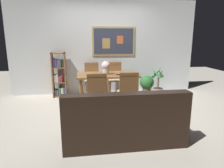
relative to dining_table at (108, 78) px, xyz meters
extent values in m
plane|color=beige|center=(0.05, -0.49, -0.63)|extent=(12.00, 12.00, 0.00)
cube|color=silver|center=(0.05, 1.10, 0.67)|extent=(5.20, 0.10, 2.60)
cube|color=tan|center=(0.30, 1.03, 0.84)|extent=(1.20, 0.02, 0.79)
cube|color=#33384C|center=(0.30, 1.02, 0.84)|extent=(1.10, 0.01, 0.69)
cube|color=tan|center=(0.09, 1.01, 0.78)|extent=(0.22, 0.00, 0.28)
cube|color=#D86633|center=(0.48, 1.01, 0.88)|extent=(0.18, 0.00, 0.22)
cube|color=brown|center=(0.00, 0.00, 0.08)|extent=(1.42, 0.81, 0.04)
cylinder|color=brown|center=(-0.63, -0.32, -0.28)|extent=(0.07, 0.07, 0.70)
cylinder|color=brown|center=(0.63, -0.32, -0.28)|extent=(0.07, 0.07, 0.70)
cylinder|color=brown|center=(-0.63, 0.32, -0.28)|extent=(0.07, 0.07, 0.70)
cylinder|color=brown|center=(0.63, 0.32, -0.28)|extent=(0.07, 0.07, 0.70)
cube|color=brown|center=(0.32, -0.69, -0.20)|extent=(0.40, 0.40, 0.03)
cube|color=#C6B299|center=(0.32, -0.69, -0.17)|extent=(0.36, 0.36, 0.03)
cylinder|color=brown|center=(0.15, -0.86, -0.42)|extent=(0.04, 0.04, 0.42)
cylinder|color=brown|center=(0.49, -0.86, -0.42)|extent=(0.04, 0.04, 0.42)
cylinder|color=brown|center=(0.15, -0.52, -0.42)|extent=(0.04, 0.04, 0.42)
cylinder|color=brown|center=(0.49, -0.52, -0.42)|extent=(0.04, 0.04, 0.42)
cube|color=brown|center=(0.32, -0.87, 0.05)|extent=(0.38, 0.04, 0.46)
cube|color=brown|center=(0.32, -0.87, 0.25)|extent=(0.38, 0.05, 0.06)
cube|color=brown|center=(-0.31, -0.71, -0.20)|extent=(0.40, 0.40, 0.03)
cube|color=#C6B299|center=(-0.31, -0.71, -0.17)|extent=(0.36, 0.36, 0.03)
cylinder|color=brown|center=(-0.48, -0.88, -0.42)|extent=(0.04, 0.04, 0.42)
cylinder|color=brown|center=(-0.14, -0.88, -0.42)|extent=(0.04, 0.04, 0.42)
cylinder|color=brown|center=(-0.48, -0.54, -0.42)|extent=(0.04, 0.04, 0.42)
cylinder|color=brown|center=(-0.14, -0.54, -0.42)|extent=(0.04, 0.04, 0.42)
cube|color=brown|center=(-0.31, -0.89, 0.05)|extent=(0.38, 0.04, 0.46)
cube|color=brown|center=(-0.31, -0.89, 0.25)|extent=(0.38, 0.05, 0.06)
cube|color=brown|center=(-0.34, 0.69, -0.20)|extent=(0.40, 0.40, 0.03)
cube|color=#C6B299|center=(-0.34, 0.69, -0.17)|extent=(0.36, 0.36, 0.03)
cylinder|color=brown|center=(-0.17, 0.86, -0.42)|extent=(0.04, 0.04, 0.42)
cylinder|color=brown|center=(-0.51, 0.86, -0.42)|extent=(0.04, 0.04, 0.42)
cylinder|color=brown|center=(-0.17, 0.52, -0.42)|extent=(0.04, 0.04, 0.42)
cylinder|color=brown|center=(-0.51, 0.52, -0.42)|extent=(0.04, 0.04, 0.42)
cube|color=brown|center=(-0.34, 0.87, 0.05)|extent=(0.38, 0.04, 0.46)
cube|color=brown|center=(-0.34, 0.87, 0.25)|extent=(0.38, 0.05, 0.06)
cube|color=brown|center=(0.30, 0.69, -0.20)|extent=(0.40, 0.40, 0.03)
cube|color=#C6B299|center=(0.30, 0.69, -0.17)|extent=(0.36, 0.36, 0.03)
cylinder|color=brown|center=(0.47, 0.86, -0.42)|extent=(0.04, 0.04, 0.42)
cylinder|color=brown|center=(0.13, 0.86, -0.42)|extent=(0.04, 0.04, 0.42)
cylinder|color=brown|center=(0.47, 0.52, -0.42)|extent=(0.04, 0.04, 0.42)
cylinder|color=brown|center=(0.13, 0.52, -0.42)|extent=(0.04, 0.04, 0.42)
cube|color=brown|center=(0.30, 0.87, 0.05)|extent=(0.38, 0.04, 0.46)
cube|color=brown|center=(0.30, 0.87, 0.25)|extent=(0.38, 0.05, 0.06)
cube|color=black|center=(0.02, -1.76, -0.43)|extent=(1.80, 0.84, 0.40)
cube|color=black|center=(0.02, -2.08, -0.01)|extent=(1.80, 0.20, 0.44)
cube|color=black|center=(-0.79, -1.76, -0.12)|extent=(0.18, 0.80, 0.22)
cube|color=black|center=(0.83, -1.76, -0.12)|extent=(0.18, 0.80, 0.22)
cube|color=#334C72|center=(-0.43, -1.94, -0.07)|extent=(0.32, 0.16, 0.33)
cube|color=#334C72|center=(0.02, -1.94, -0.07)|extent=(0.32, 0.16, 0.33)
cube|color=brown|center=(-1.38, 0.83, -0.04)|extent=(0.03, 0.28, 1.19)
cube|color=brown|center=(-1.05, 0.83, -0.04)|extent=(0.03, 0.28, 1.19)
cube|color=brown|center=(-1.21, 0.83, -0.62)|extent=(0.36, 0.28, 0.03)
cube|color=brown|center=(-1.21, 0.83, 0.55)|extent=(0.36, 0.28, 0.03)
cube|color=brown|center=(-1.21, 0.83, -0.23)|extent=(0.30, 0.28, 0.02)
cube|color=brown|center=(-1.21, 0.83, 0.16)|extent=(0.30, 0.28, 0.02)
cube|color=#337247|center=(-1.33, 0.83, -0.52)|extent=(0.04, 0.22, 0.16)
cube|color=#7F3F72|center=(-1.27, 0.83, -0.52)|extent=(0.05, 0.22, 0.16)
cube|color=#337247|center=(-1.21, 0.83, -0.49)|extent=(0.05, 0.22, 0.23)
cube|color=beige|center=(-1.15, 0.83, -0.50)|extent=(0.06, 0.22, 0.21)
cube|color=#2D4C8C|center=(-1.09, 0.83, -0.48)|extent=(0.04, 0.22, 0.24)
cube|color=beige|center=(-1.32, 0.83, -0.13)|extent=(0.06, 0.22, 0.19)
cube|color=beige|center=(-1.26, 0.83, -0.12)|extent=(0.05, 0.22, 0.21)
cube|color=#7F3F72|center=(-1.20, 0.83, -0.14)|extent=(0.06, 0.22, 0.16)
cube|color=#B2332D|center=(-1.15, 0.83, -0.13)|extent=(0.04, 0.22, 0.19)
cube|color=#7F3F72|center=(-1.33, 0.83, 0.29)|extent=(0.04, 0.22, 0.23)
cube|color=#2D4C8C|center=(-1.28, 0.83, 0.28)|extent=(0.05, 0.22, 0.21)
cube|color=#7F3F72|center=(-1.21, 0.83, 0.27)|extent=(0.06, 0.22, 0.20)
cube|color=#337247|center=(-1.16, 0.83, 0.27)|extent=(0.04, 0.22, 0.19)
cylinder|color=brown|center=(1.20, 0.71, -0.54)|extent=(0.24, 0.24, 0.18)
cylinder|color=#332319|center=(1.20, 0.71, -0.46)|extent=(0.21, 0.21, 0.02)
sphere|color=#2D6B33|center=(1.20, 0.71, -0.29)|extent=(0.39, 0.39, 0.39)
cylinder|color=#2D6B33|center=(1.25, 0.58, -0.52)|extent=(0.03, 0.03, 0.23)
cylinder|color=#2D6B33|center=(1.32, 0.79, -0.56)|extent=(0.03, 0.03, 0.30)
cylinder|color=#B2ADA3|center=(1.39, 0.33, -0.50)|extent=(0.28, 0.28, 0.26)
cylinder|color=#332319|center=(1.39, 0.33, -0.39)|extent=(0.26, 0.26, 0.02)
cylinder|color=brown|center=(1.39, 0.33, -0.22)|extent=(0.04, 0.04, 0.32)
cone|color=#387F3D|center=(1.46, 0.34, 0.04)|extent=(0.11, 0.20, 0.23)
cone|color=#387F3D|center=(1.41, 0.44, 0.06)|extent=(0.27, 0.13, 0.29)
cone|color=#387F3D|center=(1.27, 0.38, 0.04)|extent=(0.19, 0.27, 0.25)
cone|color=#387F3D|center=(1.29, 0.24, 0.04)|extent=(0.24, 0.26, 0.26)
cone|color=#387F3D|center=(1.40, 0.24, 0.05)|extent=(0.22, 0.11, 0.26)
cylinder|color=beige|center=(-0.05, -0.04, 0.17)|extent=(0.15, 0.15, 0.14)
sphere|color=silver|center=(-0.05, -0.04, 0.31)|extent=(0.19, 0.19, 0.19)
sphere|color=#EACC4C|center=(-0.08, 0.03, 0.33)|extent=(0.05, 0.05, 0.05)
sphere|color=pink|center=(0.00, -0.11, 0.33)|extent=(0.07, 0.07, 0.07)
sphere|color=#EACC4C|center=(0.03, -0.02, 0.34)|extent=(0.06, 0.06, 0.06)
cube|color=black|center=(0.25, -0.16, 0.11)|extent=(0.16, 0.05, 0.02)
cube|color=gray|center=(0.25, -0.16, 0.13)|extent=(0.10, 0.04, 0.00)
camera|label=1|loc=(-0.56, -4.70, 0.96)|focal=32.68mm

